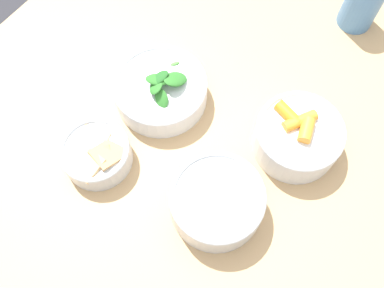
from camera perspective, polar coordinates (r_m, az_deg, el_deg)
name	(u,v)px	position (r m, az deg, el deg)	size (l,w,h in m)	color
ground_plane	(192,240)	(1.52, 0.02, -12.67)	(10.00, 10.00, 0.00)	#2D2D33
dining_table	(192,172)	(0.87, 0.04, -3.79)	(1.23, 0.99, 0.78)	tan
bowl_carrots	(298,136)	(0.77, 13.93, 1.03)	(0.15, 0.15, 0.08)	silver
bowl_greens	(161,90)	(0.80, -4.18, 7.23)	(0.17, 0.17, 0.08)	silver
bowl_beans_hotdog	(217,202)	(0.71, 3.31, -7.76)	(0.16, 0.16, 0.07)	silver
bowl_cookies	(96,154)	(0.76, -12.65, -1.26)	(0.12, 0.12, 0.05)	silver
cup	(362,3)	(0.95, 21.78, 17.04)	(0.07, 0.07, 0.11)	#4C7FB7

